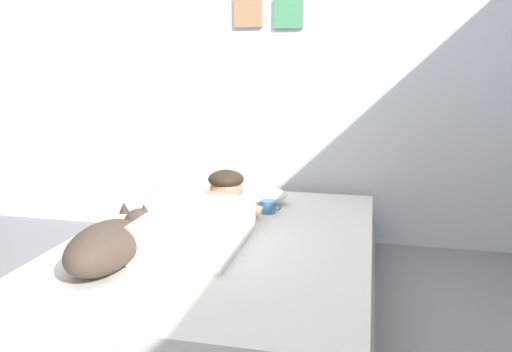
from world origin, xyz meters
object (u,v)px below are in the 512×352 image
at_px(coffee_cup, 268,207).
at_px(cell_phone, 207,267).
at_px(person_lying, 206,217).
at_px(dog, 110,244).
at_px(pillow, 246,194).
at_px(bed, 224,270).

distance_m(coffee_cup, cell_phone, 0.88).
xyz_separation_m(person_lying, dog, (-0.28, -0.46, -0.00)).
height_order(pillow, cell_phone, pillow).
xyz_separation_m(person_lying, cell_phone, (0.13, -0.38, -0.10)).
bearing_deg(pillow, bed, -86.34).
relative_size(person_lying, dog, 1.60).
bearing_deg(pillow, cell_phone, -85.00).
bearing_deg(person_lying, dog, -121.47).
bearing_deg(cell_phone, pillow, 95.00).
distance_m(person_lying, dog, 0.53).
bearing_deg(bed, pillow, 93.66).
bearing_deg(pillow, dog, -105.37).
bearing_deg(pillow, person_lying, -92.94).
bearing_deg(coffee_cup, person_lying, -113.69).
bearing_deg(coffee_cup, pillow, 132.41).
relative_size(bed, pillow, 3.94).
height_order(bed, pillow, pillow).
bearing_deg(dog, cell_phone, 10.48).
height_order(person_lying, dog, person_lying).
xyz_separation_m(person_lying, coffee_cup, (0.22, 0.49, -0.07)).
relative_size(bed, coffee_cup, 16.39).
height_order(pillow, dog, dog).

